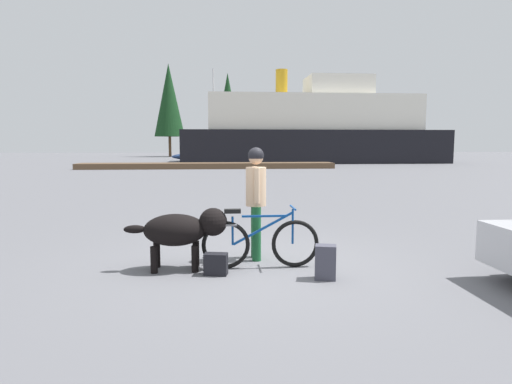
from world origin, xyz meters
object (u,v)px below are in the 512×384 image
(person_cyclist, at_px, (256,192))
(dog, at_px, (183,229))
(backpack, at_px, (325,262))
(sailboat_moored, at_px, (214,156))
(handbag_pannier, at_px, (216,264))
(ferry_boat, at_px, (313,130))
(bicycle, at_px, (260,242))

(person_cyclist, relative_size, dog, 1.19)
(backpack, relative_size, sailboat_moored, 0.05)
(handbag_pannier, bearing_deg, sailboat_moored, 90.47)
(person_cyclist, height_order, ferry_boat, ferry_boat)
(bicycle, distance_m, dog, 1.14)
(dog, xyz_separation_m, sailboat_moored, (0.15, 39.55, -0.10))
(backpack, distance_m, handbag_pannier, 1.52)
(handbag_pannier, distance_m, sailboat_moored, 39.86)
(handbag_pannier, height_order, sailboat_moored, sailboat_moored)
(bicycle, height_order, person_cyclist, person_cyclist)
(handbag_pannier, relative_size, ferry_boat, 0.01)
(person_cyclist, bearing_deg, sailboat_moored, 91.41)
(ferry_boat, bearing_deg, dog, -105.08)
(person_cyclist, distance_m, sailboat_moored, 39.06)
(ferry_boat, height_order, sailboat_moored, sailboat_moored)
(bicycle, xyz_separation_m, person_cyclist, (-0.01, 0.51, 0.69))
(backpack, height_order, handbag_pannier, backpack)
(bicycle, relative_size, ferry_boat, 0.07)
(dog, height_order, handbag_pannier, dog)
(handbag_pannier, bearing_deg, person_cyclist, 51.93)
(handbag_pannier, relative_size, sailboat_moored, 0.03)
(person_cyclist, relative_size, handbag_pannier, 5.54)
(dog, xyz_separation_m, handbag_pannier, (0.48, -0.31, -0.44))
(dog, distance_m, sailboat_moored, 39.55)
(dog, distance_m, ferry_boat, 36.58)
(dog, bearing_deg, sailboat_moored, 89.79)
(backpack, bearing_deg, handbag_pannier, 167.46)
(dog, height_order, ferry_boat, ferry_boat)
(handbag_pannier, xyz_separation_m, sailboat_moored, (-0.33, 39.86, 0.34))
(person_cyclist, relative_size, sailboat_moored, 0.19)
(ferry_boat, relative_size, sailboat_moored, 2.60)
(bicycle, height_order, backpack, bicycle)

